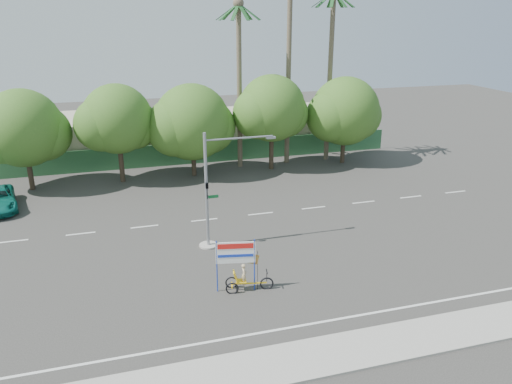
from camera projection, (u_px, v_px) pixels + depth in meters
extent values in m
plane|color=#33302D|center=(268.00, 271.00, 27.21)|extent=(120.00, 120.00, 0.00)
cube|color=gray|center=(323.00, 356.00, 20.42)|extent=(50.00, 2.40, 0.12)
cube|color=#336B3D|center=(198.00, 153.00, 46.28)|extent=(38.00, 0.08, 2.00)
cube|color=#B4AB8F|center=(86.00, 138.00, 47.37)|extent=(12.00, 8.00, 4.00)
cube|color=#B4AB8F|center=(266.00, 129.00, 52.16)|extent=(14.00, 8.00, 3.60)
cylinder|color=#473828|center=(29.00, 168.00, 39.18)|extent=(0.40, 0.40, 3.52)
sphere|color=#264F17|center=(23.00, 128.00, 38.09)|extent=(6.00, 6.00, 6.00)
sphere|color=#264F17|center=(43.00, 133.00, 38.91)|extent=(4.32, 4.32, 4.32)
sphere|color=#264F17|center=(4.00, 134.00, 37.62)|extent=(4.56, 4.56, 4.56)
cylinder|color=#473828|center=(121.00, 160.00, 40.98)|extent=(0.40, 0.40, 3.74)
sphere|color=#264F17|center=(117.00, 119.00, 39.82)|extent=(5.60, 5.60, 5.60)
sphere|color=#264F17|center=(134.00, 125.00, 40.63)|extent=(4.03, 4.03, 4.03)
sphere|color=#264F17|center=(101.00, 125.00, 39.38)|extent=(4.26, 4.26, 4.26)
cylinder|color=#473828|center=(194.00, 157.00, 42.63)|extent=(0.40, 0.40, 3.30)
sphere|color=#264F17|center=(192.00, 122.00, 41.61)|extent=(6.40, 6.40, 6.40)
sphere|color=#264F17|center=(208.00, 127.00, 42.44)|extent=(4.61, 4.61, 4.61)
sphere|color=#264F17|center=(175.00, 127.00, 41.11)|extent=(4.86, 4.86, 4.86)
cylinder|color=#473828|center=(271.00, 148.00, 44.37)|extent=(0.40, 0.40, 3.87)
sphere|color=#264F17|center=(272.00, 108.00, 43.17)|extent=(5.80, 5.80, 5.80)
sphere|color=#264F17|center=(285.00, 114.00, 43.99)|extent=(4.18, 4.18, 4.18)
sphere|color=#264F17|center=(258.00, 114.00, 42.72)|extent=(4.41, 4.41, 4.41)
cylinder|color=#473828|center=(343.00, 145.00, 46.28)|extent=(0.40, 0.40, 3.43)
sphere|color=#264F17|center=(345.00, 111.00, 45.22)|extent=(6.20, 6.20, 6.20)
sphere|color=#264F17|center=(357.00, 116.00, 46.04)|extent=(4.46, 4.46, 4.46)
sphere|color=#264F17|center=(332.00, 116.00, 44.73)|extent=(4.71, 4.71, 4.71)
cylinder|color=#70604C|center=(289.00, 70.00, 44.01)|extent=(0.44, 0.44, 17.00)
cylinder|color=#70604C|center=(330.00, 80.00, 45.40)|extent=(0.44, 0.44, 15.00)
cube|color=#1C4C21|center=(331.00, 0.00, 43.95)|extent=(0.61, 1.93, 1.36)
cylinder|color=#70604C|center=(239.00, 89.00, 43.34)|extent=(0.44, 0.44, 14.00)
sphere|color=#70604C|center=(238.00, 3.00, 40.95)|extent=(0.90, 0.90, 0.90)
cube|color=#1C4C21|center=(249.00, 12.00, 41.42)|extent=(1.91, 0.28, 1.36)
cube|color=#1C4C21|center=(245.00, 12.00, 41.91)|extent=(1.65, 1.44, 1.36)
cube|color=#1C4C21|center=(238.00, 12.00, 42.06)|extent=(0.61, 1.93, 1.36)
cube|color=#1C4C21|center=(231.00, 12.00, 41.79)|extent=(1.20, 1.80, 1.36)
cube|color=#1C4C21|center=(227.00, 12.00, 41.24)|extent=(1.89, 0.92, 1.36)
cube|color=#1C4C21|center=(229.00, 12.00, 40.65)|extent=(1.89, 0.92, 1.36)
cube|color=#1C4C21|center=(235.00, 12.00, 40.32)|extent=(1.20, 1.80, 1.36)
cube|color=#1C4C21|center=(243.00, 12.00, 40.38)|extent=(0.61, 1.93, 1.36)
cube|color=#1C4C21|center=(249.00, 12.00, 40.82)|extent=(1.65, 1.44, 1.36)
cylinder|color=gray|center=(208.00, 245.00, 30.15)|extent=(1.10, 1.10, 0.10)
cylinder|color=gray|center=(206.00, 192.00, 28.97)|extent=(0.18, 0.18, 7.00)
cylinder|color=gray|center=(239.00, 138.00, 28.45)|extent=(4.00, 0.10, 0.10)
cube|color=gray|center=(271.00, 138.00, 28.99)|extent=(0.55, 0.20, 0.12)
imported|color=black|center=(207.00, 191.00, 28.74)|extent=(0.16, 0.20, 1.00)
cube|color=#14662D|center=(213.00, 197.00, 29.18)|extent=(0.70, 0.04, 0.18)
torus|color=black|center=(267.00, 284.00, 25.38)|extent=(0.71, 0.22, 0.71)
torus|color=black|center=(232.00, 283.00, 25.52)|extent=(0.66, 0.20, 0.66)
torus|color=black|center=(232.00, 288.00, 24.97)|extent=(0.66, 0.20, 0.66)
cube|color=yellow|center=(249.00, 283.00, 25.29)|extent=(1.75, 0.41, 0.06)
cube|color=yellow|center=(232.00, 285.00, 25.24)|extent=(0.18, 0.63, 0.05)
cube|color=yellow|center=(241.00, 281.00, 25.21)|extent=(0.60, 0.53, 0.06)
cube|color=yellow|center=(235.00, 276.00, 25.08)|extent=(0.32, 0.48, 0.57)
cylinder|color=black|center=(267.00, 276.00, 25.24)|extent=(0.04, 0.04, 0.57)
cube|color=black|center=(267.00, 271.00, 25.14)|extent=(0.13, 0.47, 0.04)
imported|color=#CCB284|center=(244.00, 274.00, 25.08)|extent=(0.34, 0.46, 1.13)
cylinder|color=#1938BF|center=(217.00, 267.00, 24.81)|extent=(0.07, 0.07, 2.82)
cylinder|color=#1938BF|center=(254.00, 265.00, 24.96)|extent=(0.07, 0.07, 2.82)
cube|color=white|center=(236.00, 253.00, 24.63)|extent=(1.95, 0.44, 1.15)
cube|color=red|center=(235.00, 246.00, 24.47)|extent=(1.74, 0.36, 0.27)
cube|color=#1938BF|center=(236.00, 256.00, 24.65)|extent=(1.74, 0.36, 0.15)
cylinder|color=black|center=(258.00, 270.00, 25.08)|extent=(0.02, 0.02, 2.19)
cube|color=red|center=(250.00, 259.00, 24.82)|extent=(0.91, 0.20, 0.68)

